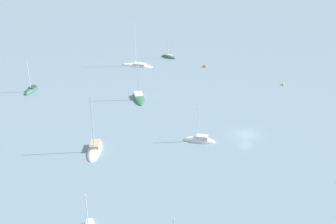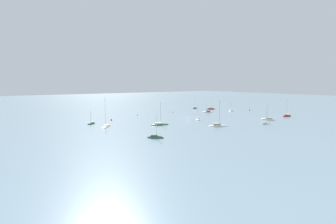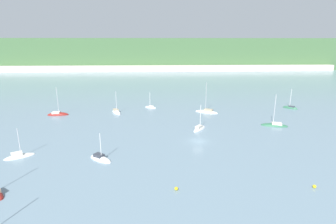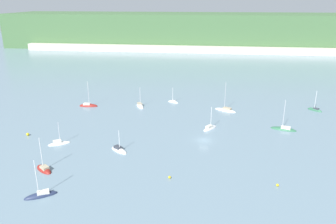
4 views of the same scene
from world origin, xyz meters
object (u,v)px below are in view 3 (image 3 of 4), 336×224
(sailboat_10, at_px, (116,112))
(mooring_buoy_0, at_px, (176,189))
(sailboat_2, at_px, (207,112))
(sailboat_11, at_px, (58,115))
(sailboat_12, at_px, (101,159))
(mooring_buoy_3, at_px, (314,186))
(sailboat_9, at_px, (151,107))
(sailboat_6, at_px, (290,108))
(sailboat_7, at_px, (274,126))
(sailboat_3, at_px, (199,129))
(sailboat_4, at_px, (19,156))

(sailboat_10, relative_size, mooring_buoy_0, 14.23)
(sailboat_2, distance_m, sailboat_11, 52.88)
(sailboat_12, distance_m, mooring_buoy_3, 42.14)
(sailboat_9, bearing_deg, sailboat_10, 55.98)
(sailboat_6, xyz_separation_m, sailboat_11, (-86.12, -5.53, 0.00))
(sailboat_10, xyz_separation_m, sailboat_12, (2.21, -39.13, 0.00))
(sailboat_7, bearing_deg, sailboat_12, 40.27)
(sailboat_2, xyz_separation_m, sailboat_3, (-5.73, -18.90, -0.03))
(sailboat_2, relative_size, sailboat_12, 1.67)
(mooring_buoy_0, relative_size, mooring_buoy_3, 1.01)
(sailboat_4, bearing_deg, sailboat_2, 5.71)
(sailboat_10, distance_m, sailboat_12, 39.19)
(sailboat_10, relative_size, mooring_buoy_3, 14.37)
(sailboat_12, xyz_separation_m, mooring_buoy_0, (15.64, -12.89, 0.21))
(sailboat_11, distance_m, sailboat_12, 43.10)
(sailboat_9, bearing_deg, sailboat_6, -157.08)
(sailboat_4, height_order, sailboat_11, sailboat_11)
(sailboat_4, height_order, sailboat_12, sailboat_4)
(mooring_buoy_0, bearing_deg, sailboat_9, 95.45)
(sailboat_10, xyz_separation_m, mooring_buoy_0, (17.84, -52.02, 0.21))
(sailboat_9, relative_size, mooring_buoy_3, 10.98)
(sailboat_2, height_order, sailboat_10, sailboat_2)
(sailboat_9, relative_size, mooring_buoy_0, 10.87)
(sailboat_4, height_order, mooring_buoy_3, sailboat_4)
(sailboat_10, bearing_deg, sailboat_7, 43.56)
(sailboat_3, bearing_deg, sailboat_4, 149.67)
(sailboat_2, height_order, sailboat_7, sailboat_2)
(sailboat_10, bearing_deg, sailboat_12, -23.98)
(sailboat_12, bearing_deg, sailboat_2, 88.97)
(sailboat_6, distance_m, sailboat_9, 53.94)
(mooring_buoy_0, bearing_deg, sailboat_12, 140.50)
(mooring_buoy_0, bearing_deg, sailboat_11, 127.29)
(sailboat_2, height_order, sailboat_6, sailboat_2)
(sailboat_10, bearing_deg, sailboat_9, 92.06)
(sailboat_7, xyz_separation_m, sailboat_11, (-70.61, 15.39, -0.01))
(sailboat_9, distance_m, sailboat_10, 14.02)
(mooring_buoy_0, bearing_deg, sailboat_3, 73.95)
(mooring_buoy_3, bearing_deg, mooring_buoy_0, 179.13)
(sailboat_2, distance_m, sailboat_12, 48.85)
(mooring_buoy_3, bearing_deg, sailboat_12, 161.66)
(sailboat_11, bearing_deg, mooring_buoy_0, -54.92)
(sailboat_7, xyz_separation_m, mooring_buoy_3, (-8.33, -34.77, 0.21))
(sailboat_9, height_order, mooring_buoy_0, sailboat_9)
(sailboat_4, relative_size, sailboat_6, 0.85)
(sailboat_2, distance_m, sailboat_10, 32.82)
(sailboat_7, distance_m, sailboat_9, 45.46)
(sailboat_10, height_order, mooring_buoy_0, sailboat_10)
(sailboat_7, bearing_deg, sailboat_11, 3.98)
(sailboat_2, bearing_deg, sailboat_4, 63.85)
(sailboat_6, relative_size, sailboat_9, 1.26)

